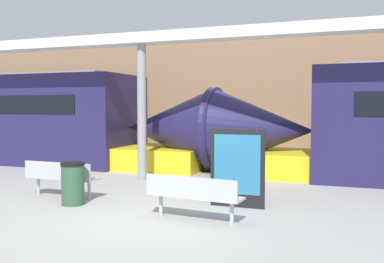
{
  "coord_description": "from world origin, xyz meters",
  "views": [
    {
      "loc": [
        3.5,
        -6.69,
        2.03
      ],
      "look_at": [
        -0.17,
        3.36,
        1.4
      ],
      "focal_mm": 40.0,
      "sensor_mm": 36.0,
      "label": 1
    }
  ],
  "objects_px": {
    "trash_bin": "(73,183)",
    "support_column_near": "(142,112)",
    "bench_near": "(193,193)",
    "poster_board": "(237,168)",
    "bench_far": "(61,175)"
  },
  "relations": [
    {
      "from": "trash_bin",
      "to": "support_column_near",
      "type": "xyz_separation_m",
      "value": [
        -0.04,
        3.25,
        1.43
      ]
    },
    {
      "from": "bench_near",
      "to": "poster_board",
      "type": "height_order",
      "value": "poster_board"
    },
    {
      "from": "poster_board",
      "to": "trash_bin",
      "type": "bearing_deg",
      "value": -163.61
    },
    {
      "from": "poster_board",
      "to": "support_column_near",
      "type": "distance_m",
      "value": 4.15
    },
    {
      "from": "bench_far",
      "to": "trash_bin",
      "type": "xyz_separation_m",
      "value": [
        0.68,
        -0.51,
        -0.05
      ]
    },
    {
      "from": "bench_near",
      "to": "bench_far",
      "type": "bearing_deg",
      "value": 172.64
    },
    {
      "from": "support_column_near",
      "to": "bench_far",
      "type": "bearing_deg",
      "value": -103.15
    },
    {
      "from": "bench_far",
      "to": "support_column_near",
      "type": "bearing_deg",
      "value": 77.92
    },
    {
      "from": "bench_near",
      "to": "support_column_near",
      "type": "xyz_separation_m",
      "value": [
        -2.8,
        3.57,
        1.38
      ]
    },
    {
      "from": "bench_far",
      "to": "poster_board",
      "type": "bearing_deg",
      "value": 7.58
    },
    {
      "from": "trash_bin",
      "to": "support_column_near",
      "type": "relative_size",
      "value": 0.23
    },
    {
      "from": "bench_near",
      "to": "bench_far",
      "type": "relative_size",
      "value": 1.03
    },
    {
      "from": "bench_far",
      "to": "trash_bin",
      "type": "height_order",
      "value": "trash_bin"
    },
    {
      "from": "trash_bin",
      "to": "support_column_near",
      "type": "distance_m",
      "value": 3.55
    },
    {
      "from": "trash_bin",
      "to": "poster_board",
      "type": "relative_size",
      "value": 0.55
    }
  ]
}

